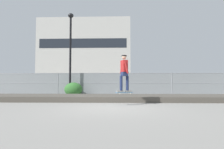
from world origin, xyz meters
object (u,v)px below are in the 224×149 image
(shrub_left, at_px, (73,89))
(parked_car_near, at_px, (73,85))
(skateboard, at_px, (124,93))
(parked_car_mid, at_px, (134,85))
(skater, at_px, (124,71))
(street_lamp, at_px, (70,44))

(shrub_left, bearing_deg, parked_car_near, 104.15)
(skateboard, height_order, parked_car_mid, parked_car_mid)
(skateboard, distance_m, shrub_left, 6.67)
(skateboard, relative_size, parked_car_mid, 0.18)
(skateboard, bearing_deg, parked_car_mid, 82.33)
(skateboard, height_order, skater, skater)
(skateboard, distance_m, parked_car_near, 11.15)
(skateboard, distance_m, street_lamp, 7.92)
(parked_car_near, height_order, parked_car_mid, same)
(skateboard, xyz_separation_m, shrub_left, (-3.71, 5.54, -0.04))
(skateboard, distance_m, parked_car_mid, 10.09)
(shrub_left, bearing_deg, skater, -56.17)
(skateboard, relative_size, shrub_left, 0.59)
(parked_car_near, xyz_separation_m, shrub_left, (1.13, -4.50, -0.30))
(parked_car_mid, xyz_separation_m, shrub_left, (-5.06, -4.45, -0.30))
(skateboard, xyz_separation_m, skater, (0.00, 0.00, 1.00))
(shrub_left, bearing_deg, skateboard, -56.17)
(parked_car_mid, height_order, shrub_left, parked_car_mid)
(skater, distance_m, street_lamp, 7.53)
(street_lamp, distance_m, parked_car_mid, 7.59)
(skateboard, height_order, parked_car_near, parked_car_near)
(skateboard, height_order, shrub_left, shrub_left)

